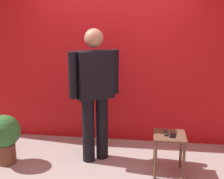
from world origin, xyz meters
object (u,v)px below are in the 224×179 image
side_table (169,143)px  cell_phone (173,136)px  tv_remote (166,133)px  potted_plant (5,135)px  standing_person (95,89)px

side_table → cell_phone: bearing=-41.2°
side_table → cell_phone: size_ratio=3.66×
tv_remote → potted_plant: 2.16m
standing_person → tv_remote: size_ratio=10.74×
side_table → cell_phone: cell_phone is taller
standing_person → tv_remote: (0.96, -0.23, -0.49)m
side_table → standing_person: bearing=165.4°
standing_person → cell_phone: (1.04, -0.29, -0.49)m
tv_remote → potted_plant: potted_plant is taller
side_table → cell_phone: 0.12m
standing_person → potted_plant: standing_person is taller
tv_remote → potted_plant: (-2.16, -0.05, -0.13)m
standing_person → potted_plant: (-1.20, -0.28, -0.62)m
potted_plant → cell_phone: bearing=-0.3°
standing_person → side_table: bearing=-14.6°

